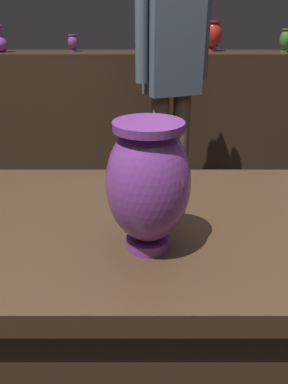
{
  "coord_description": "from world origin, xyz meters",
  "views": [
    {
      "loc": [
        0.01,
        -0.79,
        1.25
      ],
      "look_at": [
        0.01,
        -0.06,
        0.9
      ],
      "focal_mm": 35.41,
      "sensor_mm": 36.0,
      "label": 1
    }
  ],
  "objects_px": {
    "shelf_vase_far_left": "(1,43)",
    "shelf_vase_left": "(73,42)",
    "vase_centerpiece": "(148,183)",
    "shelf_vase_far_right": "(286,40)",
    "shelf_vase_center": "(143,42)",
    "visitor_center_back": "(173,68)",
    "shelf_vase_right": "(213,35)"
  },
  "relations": [
    {
      "from": "visitor_center_back",
      "to": "shelf_vase_far_left",
      "type": "bearing_deg",
      "value": -49.26
    },
    {
      "from": "shelf_vase_far_left",
      "to": "shelf_vase_far_right",
      "type": "relative_size",
      "value": 1.15
    },
    {
      "from": "shelf_vase_center",
      "to": "shelf_vase_right",
      "type": "relative_size",
      "value": 0.57
    },
    {
      "from": "vase_centerpiece",
      "to": "shelf_vase_right",
      "type": "xyz_separation_m",
      "value": [
        0.5,
        2.37,
        0.16
      ]
    },
    {
      "from": "shelf_vase_right",
      "to": "shelf_vase_far_right",
      "type": "xyz_separation_m",
      "value": [
        0.52,
        -0.09,
        -0.03
      ]
    },
    {
      "from": "vase_centerpiece",
      "to": "shelf_vase_far_right",
      "type": "distance_m",
      "value": 2.51
    },
    {
      "from": "shelf_vase_center",
      "to": "visitor_center_back",
      "type": "distance_m",
      "value": 0.65
    },
    {
      "from": "vase_centerpiece",
      "to": "visitor_center_back",
      "type": "xyz_separation_m",
      "value": [
        0.16,
        1.68,
        0.01
      ]
    },
    {
      "from": "vase_centerpiece",
      "to": "shelf_vase_left",
      "type": "height_order",
      "value": "shelf_vase_left"
    },
    {
      "from": "shelf_vase_far_left",
      "to": "shelf_vase_left",
      "type": "bearing_deg",
      "value": 7.47
    },
    {
      "from": "shelf_vase_right",
      "to": "shelf_vase_far_right",
      "type": "height_order",
      "value": "shelf_vase_right"
    },
    {
      "from": "vase_centerpiece",
      "to": "visitor_center_back",
      "type": "height_order",
      "value": "visitor_center_back"
    },
    {
      "from": "shelf_vase_center",
      "to": "shelf_vase_left",
      "type": "relative_size",
      "value": 1.02
    },
    {
      "from": "shelf_vase_left",
      "to": "shelf_vase_center",
      "type": "bearing_deg",
      "value": -7.51
    },
    {
      "from": "shelf_vase_right",
      "to": "shelf_vase_far_right",
      "type": "bearing_deg",
      "value": -9.42
    },
    {
      "from": "shelf_vase_far_left",
      "to": "shelf_vase_left",
      "type": "xyz_separation_m",
      "value": [
        0.52,
        0.07,
        0.0
      ]
    },
    {
      "from": "shelf_vase_far_left",
      "to": "visitor_center_back",
      "type": "bearing_deg",
      "value": -26.69
    },
    {
      "from": "shelf_vase_far_right",
      "to": "visitor_center_back",
      "type": "bearing_deg",
      "value": -144.75
    },
    {
      "from": "shelf_vase_right",
      "to": "shelf_vase_left",
      "type": "bearing_deg",
      "value": -179.21
    },
    {
      "from": "shelf_vase_left",
      "to": "visitor_center_back",
      "type": "distance_m",
      "value": 0.98
    },
    {
      "from": "shelf_vase_left",
      "to": "shelf_vase_far_right",
      "type": "relative_size",
      "value": 0.74
    },
    {
      "from": "shelf_vase_far_right",
      "to": "vase_centerpiece",
      "type": "bearing_deg",
      "value": -114.12
    },
    {
      "from": "vase_centerpiece",
      "to": "shelf_vase_far_left",
      "type": "xyz_separation_m",
      "value": [
        -1.06,
        2.29,
        0.11
      ]
    },
    {
      "from": "shelf_vase_center",
      "to": "shelf_vase_left",
      "type": "bearing_deg",
      "value": 172.49
    },
    {
      "from": "shelf_vase_left",
      "to": "visitor_center_back",
      "type": "xyz_separation_m",
      "value": [
        0.7,
        -0.68,
        -0.1
      ]
    },
    {
      "from": "shelf_vase_right",
      "to": "shelf_vase_left",
      "type": "distance_m",
      "value": 1.04
    },
    {
      "from": "vase_centerpiece",
      "to": "shelf_vase_left",
      "type": "bearing_deg",
      "value": 102.83
    },
    {
      "from": "shelf_vase_far_right",
      "to": "visitor_center_back",
      "type": "relative_size",
      "value": 0.1
    },
    {
      "from": "shelf_vase_right",
      "to": "visitor_center_back",
      "type": "bearing_deg",
      "value": -116.17
    },
    {
      "from": "shelf_vase_center",
      "to": "visitor_center_back",
      "type": "relative_size",
      "value": 0.07
    },
    {
      "from": "vase_centerpiece",
      "to": "shelf_vase_far_right",
      "type": "height_order",
      "value": "shelf_vase_far_right"
    },
    {
      "from": "shelf_vase_right",
      "to": "shelf_vase_far_right",
      "type": "distance_m",
      "value": 0.53
    }
  ]
}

